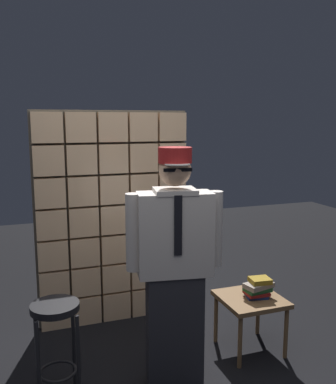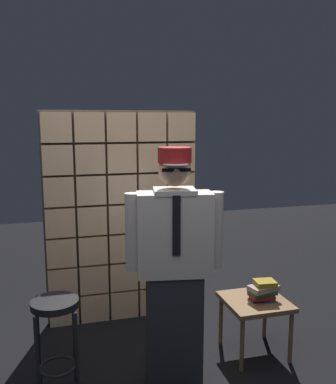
# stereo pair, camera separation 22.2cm
# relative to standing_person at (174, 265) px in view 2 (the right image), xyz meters

# --- Properties ---
(glass_block_wall) EXTENTS (1.52, 0.10, 2.12)m
(glass_block_wall) POSITION_rel_standing_person_xyz_m (-0.19, 1.19, 0.09)
(glass_block_wall) COLOR #E0B78C
(glass_block_wall) RESTS_ON ground
(standing_person) EXTENTS (0.73, 0.35, 1.81)m
(standing_person) POSITION_rel_standing_person_xyz_m (0.00, 0.00, 0.00)
(standing_person) COLOR #28282D
(standing_person) RESTS_ON ground
(bar_stool) EXTENTS (0.34, 0.34, 0.74)m
(bar_stool) POSITION_rel_standing_person_xyz_m (-0.87, 0.08, -0.39)
(bar_stool) COLOR black
(bar_stool) RESTS_ON ground
(side_table) EXTENTS (0.52, 0.52, 0.49)m
(side_table) POSITION_rel_standing_person_xyz_m (0.78, 0.21, -0.52)
(side_table) COLOR brown
(side_table) RESTS_ON ground
(book_stack) EXTENTS (0.27, 0.20, 0.17)m
(book_stack) POSITION_rel_standing_person_xyz_m (0.84, 0.19, -0.37)
(book_stack) COLOR navy
(book_stack) RESTS_ON side_table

